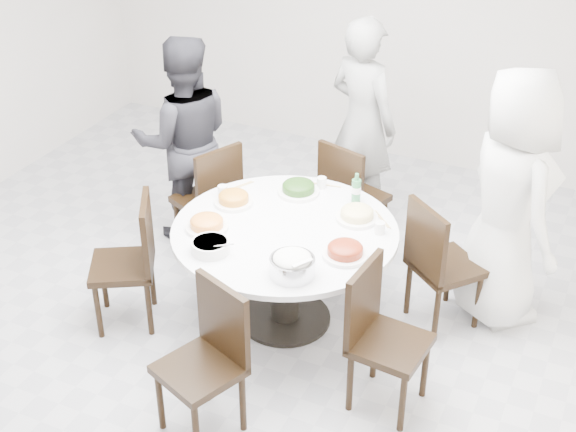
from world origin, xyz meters
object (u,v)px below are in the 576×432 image
at_px(beverage_bottle, 356,188).
at_px(chair_s, 199,367).
at_px(chair_ne, 446,263).
at_px(chair_se, 391,342).
at_px(dining_table, 285,275).
at_px(chair_nw, 206,197).
at_px(chair_n, 355,196).
at_px(diner_middle, 362,123).
at_px(diner_right, 509,199).
at_px(soup_bowl, 210,246).
at_px(rice_bowl, 292,267).
at_px(diner_left, 184,141).
at_px(chair_sw, 122,263).

bearing_deg(beverage_bottle, chair_s, -99.97).
bearing_deg(chair_ne, chair_se, 124.60).
bearing_deg(dining_table, chair_nw, 149.16).
bearing_deg(beverage_bottle, chair_n, 110.14).
bearing_deg(diner_middle, chair_n, 126.42).
xyz_separation_m(chair_se, diner_right, (0.39, 1.21, 0.43)).
height_order(chair_se, soup_bowl, chair_se).
bearing_deg(chair_nw, rice_bowl, 73.18).
height_order(chair_n, chair_se, same).
bearing_deg(diner_left, diner_middle, 179.10).
bearing_deg(chair_ne, rice_bowl, 91.08).
bearing_deg(chair_nw, diner_right, 117.75).
bearing_deg(diner_left, chair_s, 86.61).
height_order(chair_ne, diner_left, diner_left).
height_order(chair_sw, soup_bowl, chair_sw).
distance_m(soup_bowl, beverage_bottle, 1.15).
bearing_deg(chair_nw, diner_left, -97.92).
bearing_deg(chair_se, dining_table, 67.94).
height_order(chair_ne, chair_s, same).
bearing_deg(chair_n, chair_sw, 72.63).
distance_m(chair_ne, chair_n, 1.09).
height_order(diner_right, rice_bowl, diner_right).
xyz_separation_m(diner_right, diner_middle, (-1.33, 0.81, -0.04)).
distance_m(chair_n, diner_left, 1.39).
distance_m(chair_s, diner_left, 2.25).
distance_m(chair_nw, diner_left, 0.48).
relative_size(rice_bowl, soup_bowl, 1.13).
relative_size(chair_n, chair_sw, 1.00).
distance_m(dining_table, chair_ne, 1.10).
bearing_deg(diner_left, diner_right, 144.03).
xyz_separation_m(dining_table, rice_bowl, (0.27, -0.46, 0.43)).
bearing_deg(chair_s, chair_nw, 140.49).
bearing_deg(chair_s, diner_right, 76.96).
distance_m(diner_left, beverage_bottle, 1.51).
relative_size(diner_right, soup_bowl, 7.46).
distance_m(chair_sw, soup_bowl, 0.76).
bearing_deg(diner_middle, dining_table, 111.98).
bearing_deg(diner_right, rice_bowl, 98.17).
height_order(dining_table, diner_left, diner_left).
bearing_deg(soup_bowl, chair_ne, 34.84).
distance_m(chair_sw, chair_s, 1.21).
bearing_deg(chair_ne, diner_right, -99.40).
bearing_deg(chair_se, diner_middle, 30.77).
height_order(chair_sw, diner_left, diner_left).
bearing_deg(diner_left, chair_se, 114.25).
relative_size(chair_s, diner_middle, 0.54).
xyz_separation_m(chair_s, diner_middle, (-0.04, 2.69, 0.40)).
xyz_separation_m(dining_table, chair_ne, (0.99, 0.46, 0.10)).
relative_size(dining_table, chair_sw, 1.58).
bearing_deg(dining_table, diner_left, 149.04).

